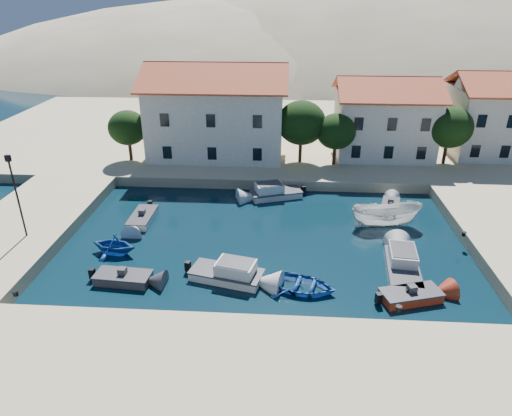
# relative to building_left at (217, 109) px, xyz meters

# --- Properties ---
(ground) EXTENTS (400.00, 400.00, 0.00)m
(ground) POSITION_rel_building_left_xyz_m (6.00, -28.00, -5.94)
(ground) COLOR black
(ground) RESTS_ON ground
(quay_south) EXTENTS (52.00, 12.00, 1.00)m
(quay_south) POSITION_rel_building_left_xyz_m (6.00, -34.00, -5.44)
(quay_south) COLOR #C6B487
(quay_south) RESTS_ON ground
(quay_west) EXTENTS (8.00, 20.00, 1.00)m
(quay_west) POSITION_rel_building_left_xyz_m (-13.00, -18.00, -5.44)
(quay_west) COLOR #C6B487
(quay_west) RESTS_ON ground
(quay_north) EXTENTS (80.00, 36.00, 1.00)m
(quay_north) POSITION_rel_building_left_xyz_m (8.00, 10.00, -5.44)
(quay_north) COLOR #C6B487
(quay_north) RESTS_ON ground
(hills) EXTENTS (254.00, 176.00, 99.00)m
(hills) POSITION_rel_building_left_xyz_m (26.64, 95.62, -29.34)
(hills) COLOR gray
(hills) RESTS_ON ground
(building_left) EXTENTS (14.70, 9.45, 9.70)m
(building_left) POSITION_rel_building_left_xyz_m (0.00, 0.00, 0.00)
(building_left) COLOR beige
(building_left) RESTS_ON quay_north
(building_mid) EXTENTS (10.50, 8.40, 8.30)m
(building_mid) POSITION_rel_building_left_xyz_m (18.00, 1.00, -0.71)
(building_mid) COLOR beige
(building_mid) RESTS_ON quay_north
(building_right) EXTENTS (9.45, 8.40, 8.80)m
(building_right) POSITION_rel_building_left_xyz_m (30.00, 2.00, -0.46)
(building_right) COLOR beige
(building_right) RESTS_ON quay_north
(trees) EXTENTS (37.30, 5.30, 6.45)m
(trees) POSITION_rel_building_left_xyz_m (10.51, -2.54, -1.10)
(trees) COLOR #382314
(trees) RESTS_ON quay_north
(lamppost) EXTENTS (0.35, 0.25, 6.22)m
(lamppost) POSITION_rel_building_left_xyz_m (-11.50, -20.00, -1.18)
(lamppost) COLOR black
(lamppost) RESTS_ON quay_west
(bollards) EXTENTS (29.36, 9.56, 0.30)m
(bollards) POSITION_rel_building_left_xyz_m (8.80, -24.13, -4.79)
(bollards) COLOR black
(bollards) RESTS_ON ground
(motorboat_grey_sw) EXTENTS (3.76, 1.89, 1.25)m
(motorboat_grey_sw) POSITION_rel_building_left_xyz_m (-2.98, -23.98, -5.64)
(motorboat_grey_sw) COLOR #36353B
(motorboat_grey_sw) RESTS_ON ground
(cabin_cruiser_south) EXTENTS (5.13, 3.13, 1.60)m
(cabin_cruiser_south) POSITION_rel_building_left_xyz_m (3.74, -23.21, -5.46)
(cabin_cruiser_south) COLOR silver
(cabin_cruiser_south) RESTS_ON ground
(rowboat_south) EXTENTS (5.15, 4.24, 0.93)m
(rowboat_south) POSITION_rel_building_left_xyz_m (8.64, -24.05, -5.94)
(rowboat_south) COLOR #1B4897
(rowboat_south) RESTS_ON ground
(motorboat_red_se) EXTENTS (4.01, 2.61, 1.25)m
(motorboat_red_se) POSITION_rel_building_left_xyz_m (15.39, -24.72, -5.64)
(motorboat_red_se) COLOR maroon
(motorboat_red_se) RESTS_ON ground
(cabin_cruiser_east) EXTENTS (2.63, 5.34, 1.60)m
(cabin_cruiser_east) POSITION_rel_building_left_xyz_m (15.55, -21.72, -5.46)
(cabin_cruiser_east) COLOR silver
(cabin_cruiser_east) RESTS_ON ground
(boat_east) EXTENTS (5.83, 2.68, 2.18)m
(boat_east) POSITION_rel_building_left_xyz_m (15.68, -14.84, -5.94)
(boat_east) COLOR silver
(boat_east) RESTS_ON ground
(motorboat_white_ne) EXTENTS (2.22, 3.37, 1.25)m
(motorboat_white_ne) POSITION_rel_building_left_xyz_m (16.72, -11.65, -5.64)
(motorboat_white_ne) COLOR silver
(motorboat_white_ne) RESTS_ON ground
(rowboat_west) EXTENTS (3.83, 3.47, 1.76)m
(rowboat_west) POSITION_rel_building_left_xyz_m (-4.83, -20.42, -5.94)
(rowboat_west) COLOR #1B4897
(rowboat_west) RESTS_ON ground
(motorboat_white_west) EXTENTS (1.75, 3.90, 1.25)m
(motorboat_white_west) POSITION_rel_building_left_xyz_m (-4.27, -15.22, -5.64)
(motorboat_white_west) COLOR silver
(motorboat_white_west) RESTS_ON ground
(cabin_cruiser_north) EXTENTS (5.05, 3.38, 1.60)m
(cabin_cruiser_north) POSITION_rel_building_left_xyz_m (6.67, -9.61, -5.46)
(cabin_cruiser_north) COLOR silver
(cabin_cruiser_north) RESTS_ON ground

